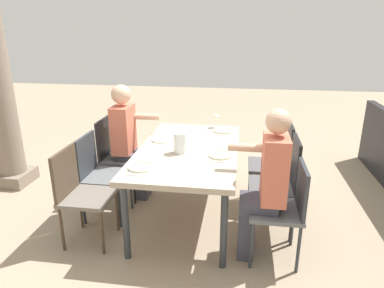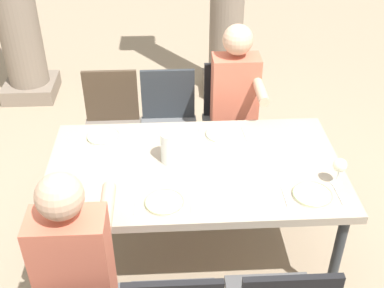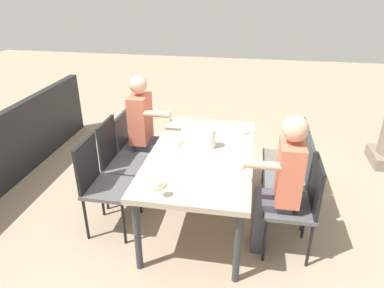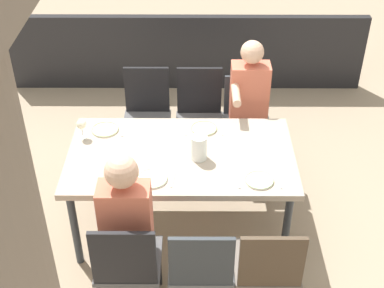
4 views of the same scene
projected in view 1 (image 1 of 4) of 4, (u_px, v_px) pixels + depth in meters
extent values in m
plane|color=gray|center=(189.00, 214.00, 3.77)|extent=(16.00, 16.00, 0.00)
cube|color=tan|center=(189.00, 151.00, 3.52)|extent=(1.77, 1.00, 0.05)
cylinder|color=#2D3338|center=(126.00, 222.00, 2.95)|extent=(0.06, 0.06, 0.71)
cylinder|color=#2D3338|center=(166.00, 156.00, 4.46)|extent=(0.06, 0.06, 0.71)
cylinder|color=#2D3338|center=(224.00, 230.00, 2.84)|extent=(0.06, 0.06, 0.71)
cylinder|color=#2D3338|center=(232.00, 159.00, 4.34)|extent=(0.06, 0.06, 0.71)
cube|color=#6A6158|center=(88.00, 197.00, 3.18)|extent=(0.44, 0.44, 0.04)
cube|color=#473828|center=(65.00, 174.00, 3.13)|extent=(0.42, 0.03, 0.45)
cylinder|color=#473828|center=(102.00, 233.00, 3.05)|extent=(0.03, 0.03, 0.43)
cylinder|color=#473828|center=(117.00, 211.00, 3.41)|extent=(0.03, 0.03, 0.43)
cylinder|color=#473828|center=(62.00, 229.00, 3.10)|extent=(0.03, 0.03, 0.43)
cylinder|color=#473828|center=(81.00, 208.00, 3.46)|extent=(0.03, 0.03, 0.43)
cube|color=#5B5E61|center=(275.00, 210.00, 2.94)|extent=(0.44, 0.44, 0.04)
cube|color=#2D3338|center=(302.00, 190.00, 2.85)|extent=(0.42, 0.03, 0.42)
cylinder|color=#2D3338|center=(251.00, 221.00, 3.22)|extent=(0.03, 0.03, 0.44)
cylinder|color=#2D3338|center=(251.00, 245.00, 2.87)|extent=(0.03, 0.03, 0.44)
cylinder|color=#2D3338|center=(293.00, 224.00, 3.17)|extent=(0.03, 0.03, 0.44)
cylinder|color=#2D3338|center=(298.00, 250.00, 2.82)|extent=(0.03, 0.03, 0.44)
cube|color=#5B5E61|center=(107.00, 177.00, 3.59)|extent=(0.44, 0.44, 0.04)
cube|color=#2D3338|center=(86.00, 156.00, 3.55)|extent=(0.42, 0.03, 0.43)
cylinder|color=#2D3338|center=(119.00, 207.00, 3.46)|extent=(0.03, 0.03, 0.44)
cylinder|color=#2D3338|center=(131.00, 190.00, 3.82)|extent=(0.03, 0.03, 0.44)
cylinder|color=#2D3338|center=(84.00, 205.00, 3.52)|extent=(0.03, 0.03, 0.44)
cylinder|color=#2D3338|center=(98.00, 188.00, 3.87)|extent=(0.03, 0.03, 0.44)
cube|color=#4F4F50|center=(272.00, 187.00, 3.36)|extent=(0.44, 0.44, 0.04)
cube|color=black|center=(295.00, 164.00, 3.25)|extent=(0.42, 0.03, 0.50)
cylinder|color=black|center=(250.00, 198.00, 3.64)|extent=(0.03, 0.03, 0.45)
cylinder|color=black|center=(251.00, 217.00, 3.28)|extent=(0.03, 0.03, 0.45)
cylinder|color=black|center=(287.00, 201.00, 3.59)|extent=(0.03, 0.03, 0.45)
cylinder|color=black|center=(292.00, 220.00, 3.23)|extent=(0.03, 0.03, 0.45)
cube|color=#4F4F50|center=(122.00, 158.00, 4.05)|extent=(0.44, 0.44, 0.04)
cube|color=black|center=(104.00, 139.00, 4.00)|extent=(0.42, 0.03, 0.47)
cylinder|color=black|center=(134.00, 185.00, 3.92)|extent=(0.03, 0.03, 0.46)
cylinder|color=black|center=(144.00, 172.00, 4.28)|extent=(0.03, 0.03, 0.46)
cylinder|color=black|center=(102.00, 183.00, 3.98)|extent=(0.03, 0.03, 0.46)
cylinder|color=black|center=(114.00, 170.00, 4.33)|extent=(0.03, 0.03, 0.46)
cube|color=#4F4F50|center=(269.00, 166.00, 3.81)|extent=(0.44, 0.44, 0.04)
cube|color=black|center=(289.00, 146.00, 3.71)|extent=(0.42, 0.03, 0.48)
cylinder|color=black|center=(250.00, 178.00, 4.10)|extent=(0.03, 0.03, 0.46)
cylinder|color=black|center=(250.00, 193.00, 3.74)|extent=(0.03, 0.03, 0.46)
cylinder|color=black|center=(283.00, 180.00, 4.04)|extent=(0.03, 0.03, 0.46)
cylinder|color=black|center=(286.00, 195.00, 3.69)|extent=(0.03, 0.03, 0.46)
cube|color=#3F3F4C|center=(143.00, 179.00, 4.09)|extent=(0.24, 0.14, 0.46)
cube|color=#3F3F4C|center=(134.00, 156.00, 4.02)|extent=(0.28, 0.32, 0.10)
cube|color=#CC664C|center=(123.00, 129.00, 3.93)|extent=(0.34, 0.20, 0.54)
sphere|color=tan|center=(121.00, 94.00, 3.80)|extent=(0.21, 0.21, 0.21)
cylinder|color=tan|center=(147.00, 117.00, 3.98)|extent=(0.07, 0.30, 0.07)
cube|color=#3F3F4C|center=(246.00, 231.00, 3.05)|extent=(0.24, 0.14, 0.46)
cube|color=#3F3F4C|center=(258.00, 204.00, 2.95)|extent=(0.28, 0.32, 0.10)
cube|color=#CC664C|center=(274.00, 169.00, 2.82)|extent=(0.34, 0.20, 0.56)
sphere|color=tan|center=(278.00, 122.00, 2.69)|extent=(0.20, 0.20, 0.20)
cylinder|color=tan|center=(246.00, 148.00, 2.95)|extent=(0.07, 0.30, 0.07)
cube|color=gray|center=(14.00, 177.00, 4.50)|extent=(0.44, 0.44, 0.16)
cylinder|color=white|center=(140.00, 168.00, 3.02)|extent=(0.21, 0.21, 0.01)
torus|color=#A4C786|center=(140.00, 167.00, 3.02)|extent=(0.21, 0.21, 0.01)
cube|color=silver|center=(135.00, 175.00, 2.88)|extent=(0.02, 0.17, 0.01)
cube|color=silver|center=(145.00, 162.00, 3.16)|extent=(0.02, 0.17, 0.01)
cylinder|color=silver|center=(220.00, 156.00, 3.30)|extent=(0.21, 0.21, 0.01)
torus|color=#A0BE77|center=(220.00, 155.00, 3.29)|extent=(0.21, 0.21, 0.01)
cube|color=silver|center=(219.00, 162.00, 3.16)|extent=(0.02, 0.17, 0.01)
cube|color=silver|center=(221.00, 151.00, 3.44)|extent=(0.02, 0.17, 0.01)
cylinder|color=white|center=(162.00, 140.00, 3.75)|extent=(0.22, 0.22, 0.01)
torus|color=#A9CD91|center=(162.00, 139.00, 3.75)|extent=(0.22, 0.22, 0.01)
cube|color=silver|center=(159.00, 145.00, 3.61)|extent=(0.03, 0.17, 0.01)
cube|color=silver|center=(165.00, 136.00, 3.89)|extent=(0.03, 0.17, 0.01)
cylinder|color=silver|center=(223.00, 131.00, 4.06)|extent=(0.22, 0.22, 0.01)
torus|color=#A0BE77|center=(223.00, 130.00, 4.06)|extent=(0.22, 0.22, 0.01)
cylinder|color=white|center=(216.00, 127.00, 4.23)|extent=(0.06, 0.06, 0.00)
cylinder|color=white|center=(216.00, 123.00, 4.22)|extent=(0.01, 0.01, 0.09)
sphere|color=#F2EFCC|center=(216.00, 117.00, 4.19)|extent=(0.08, 0.08, 0.08)
cube|color=silver|center=(222.00, 135.00, 3.92)|extent=(0.02, 0.17, 0.01)
cube|color=silver|center=(224.00, 128.00, 4.21)|extent=(0.02, 0.17, 0.01)
cylinder|color=white|center=(180.00, 143.00, 3.36)|extent=(0.13, 0.13, 0.20)
cylinder|color=#EFEAC6|center=(180.00, 146.00, 3.37)|extent=(0.12, 0.12, 0.13)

